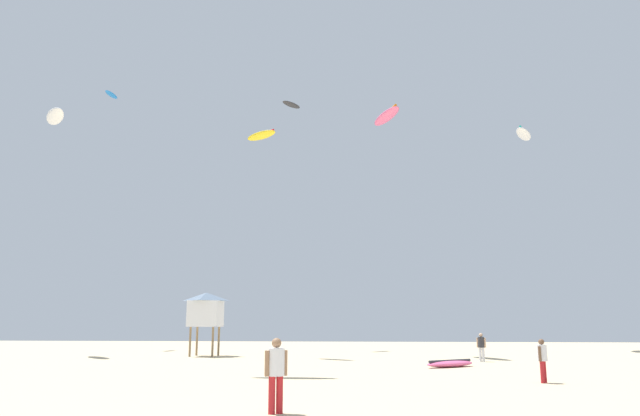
{
  "coord_description": "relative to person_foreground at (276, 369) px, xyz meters",
  "views": [
    {
      "loc": [
        2.39,
        -10.12,
        2.15
      ],
      "look_at": [
        0.0,
        16.42,
        7.38
      ],
      "focal_mm": 32.95,
      "sensor_mm": 36.0,
      "label": 1
    }
  ],
  "objects": [
    {
      "name": "person_foreground",
      "position": [
        0.0,
        0.0,
        0.0
      ],
      "size": [
        0.52,
        0.4,
        1.79
      ],
      "rotation": [
        0.0,
        0.0,
        5.27
      ],
      "color": "#B21E23",
      "rests_on": "ground"
    },
    {
      "name": "kite_aloft_2",
      "position": [
        15.98,
        36.75,
        17.61
      ],
      "size": [
        2.57,
        4.12,
        0.52
      ],
      "color": "white"
    },
    {
      "name": "kite_aloft_3",
      "position": [
        -5.2,
        23.98,
        13.95
      ],
      "size": [
        2.72,
        2.39,
        0.49
      ],
      "color": "yellow"
    },
    {
      "name": "kite_aloft_6",
      "position": [
        -4.73,
        35.47,
        20.61
      ],
      "size": [
        1.81,
        2.21,
        0.39
      ],
      "color": "#2D2D33"
    },
    {
      "name": "kite_aloft_4",
      "position": [
        3.57,
        26.12,
        15.84
      ],
      "size": [
        2.45,
        4.21,
        0.52
      ],
      "color": "#E5598C"
    },
    {
      "name": "person_left",
      "position": [
        8.53,
        8.17,
        -0.12
      ],
      "size": [
        0.36,
        0.43,
        1.57
      ],
      "rotation": [
        0.0,
        0.0,
        5.62
      ],
      "color": "#B21E23",
      "rests_on": "ground"
    },
    {
      "name": "kite_aloft_5",
      "position": [
        -21.0,
        24.97,
        16.21
      ],
      "size": [
        3.37,
        3.74,
        0.78
      ],
      "color": "white"
    },
    {
      "name": "lifeguard_tower",
      "position": [
        -8.77,
        24.26,
        2.01
      ],
      "size": [
        2.3,
        2.3,
        4.15
      ],
      "color": "#8C704C",
      "rests_on": "ground"
    },
    {
      "name": "kite_aloft_7",
      "position": [
        -21.78,
        35.34,
        22.15
      ],
      "size": [
        0.69,
        2.11,
        0.26
      ],
      "color": "blue"
    },
    {
      "name": "person_midground",
      "position": [
        8.46,
        20.19,
        -0.12
      ],
      "size": [
        0.49,
        0.36,
        1.58
      ],
      "rotation": [
        0.0,
        0.0,
        1.17
      ],
      "color": "silver",
      "rests_on": "ground"
    },
    {
      "name": "kite_grounded_near",
      "position": [
        6.12,
        15.75,
        -0.87
      ],
      "size": [
        2.9,
        2.57,
        0.36
      ],
      "color": "#E5598C",
      "rests_on": "ground"
    }
  ]
}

